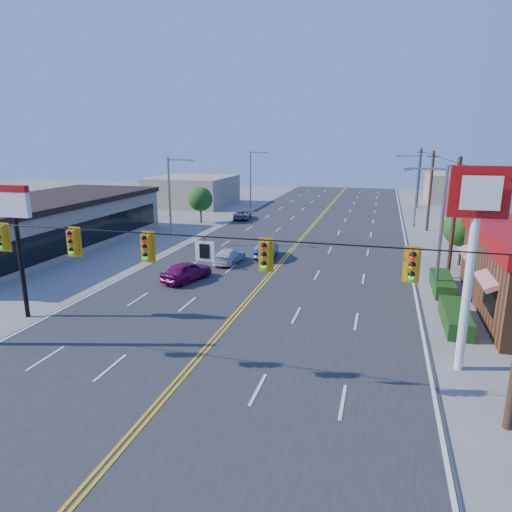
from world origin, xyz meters
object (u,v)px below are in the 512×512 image
(signal_span, at_px, (173,263))
(car_silver, at_px, (243,215))
(kfc_pylon, at_px, (475,229))
(car_magenta, at_px, (187,272))
(car_blue, at_px, (267,251))
(car_white, at_px, (229,257))
(pizza_hut_sign, at_px, (16,224))

(signal_span, bearing_deg, car_silver, 103.31)
(kfc_pylon, height_order, car_magenta, kfc_pylon)
(kfc_pylon, height_order, car_blue, kfc_pylon)
(kfc_pylon, xyz_separation_m, car_silver, (-20.03, 33.65, -5.47))
(car_blue, xyz_separation_m, car_white, (-2.46, -2.37, -0.10))
(signal_span, xyz_separation_m, car_silver, (-8.91, 37.65, -4.31))
(car_white, bearing_deg, pizza_hut_sign, 66.01)
(car_white, xyz_separation_m, car_silver, (-5.11, 20.09, 0.00))
(signal_span, relative_size, kfc_pylon, 2.86)
(kfc_pylon, distance_m, car_blue, 20.93)
(signal_span, bearing_deg, car_blue, 93.83)
(pizza_hut_sign, bearing_deg, kfc_pylon, 0.00)
(car_white, bearing_deg, car_magenta, 79.70)
(signal_span, distance_m, pizza_hut_sign, 11.60)
(kfc_pylon, xyz_separation_m, pizza_hut_sign, (-22.00, 0.00, -0.86))
(car_white, bearing_deg, car_blue, -132.55)
(car_blue, xyz_separation_m, car_silver, (-7.57, 17.72, -0.09))
(car_blue, bearing_deg, car_magenta, 58.75)
(car_blue, relative_size, car_silver, 0.98)
(car_magenta, bearing_deg, signal_span, 130.11)
(pizza_hut_sign, relative_size, car_white, 1.75)
(signal_span, bearing_deg, pizza_hut_sign, 159.81)
(signal_span, height_order, car_silver, signal_span)
(kfc_pylon, distance_m, car_white, 20.89)
(car_silver, bearing_deg, car_blue, 103.00)
(car_magenta, distance_m, car_silver, 25.59)
(pizza_hut_sign, height_order, car_white, pizza_hut_sign)
(pizza_hut_sign, distance_m, car_white, 15.98)
(pizza_hut_sign, relative_size, car_magenta, 1.71)
(car_magenta, xyz_separation_m, car_white, (1.29, 5.21, -0.11))
(signal_span, bearing_deg, kfc_pylon, 19.78)
(car_white, relative_size, car_silver, 0.95)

